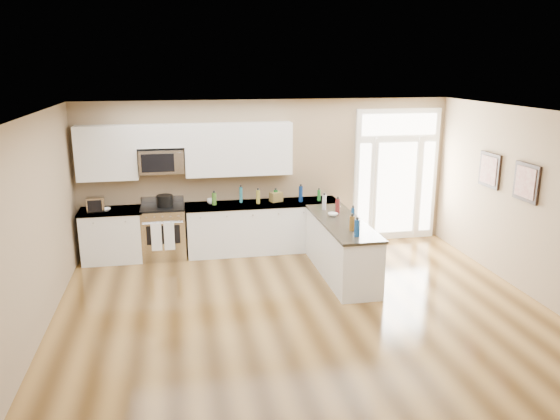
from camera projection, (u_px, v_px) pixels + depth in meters
name	position (u px, v px, depth m)	size (l,w,h in m)	color
ground	(322.00, 345.00, 6.87)	(8.00, 8.00, 0.00)	#4A3114
room_shell	(325.00, 214.00, 6.42)	(8.00, 8.00, 8.00)	#927B5D
back_cabinet_left	(113.00, 237.00, 9.73)	(1.10, 0.66, 0.94)	white
back_cabinet_right	(263.00, 228.00, 10.22)	(2.85, 0.66, 0.94)	white
peninsula_cabinet	(341.00, 250.00, 9.05)	(0.69, 2.32, 0.94)	white
upper_cabinet_left	(106.00, 153.00, 9.48)	(1.04, 0.33, 0.95)	white
upper_cabinet_right	(239.00, 149.00, 9.90)	(1.94, 0.33, 0.95)	white
upper_cabinet_short	(160.00, 136.00, 9.58)	(0.82, 0.33, 0.40)	white
microwave	(161.00, 161.00, 9.66)	(0.78, 0.41, 0.42)	silver
entry_door	(396.00, 175.00, 10.74)	(1.70, 0.10, 2.60)	white
wall_art_near	(490.00, 170.00, 9.14)	(0.05, 0.58, 0.58)	black
wall_art_far	(526.00, 182.00, 8.20)	(0.05, 0.58, 0.58)	black
kitchen_range	(164.00, 232.00, 9.88)	(0.77, 0.69, 1.08)	silver
stockpot	(165.00, 200.00, 9.75)	(0.29, 0.29, 0.22)	black
toaster_oven	(96.00, 204.00, 9.47)	(0.30, 0.23, 0.25)	silver
cardboard_box	(276.00, 197.00, 10.15)	(0.21, 0.16, 0.18)	brown
bowl_left	(105.00, 210.00, 9.52)	(0.18, 0.18, 0.04)	white
bowl_peninsula	(333.00, 215.00, 9.19)	(0.17, 0.17, 0.05)	white
cup_counter	(211.00, 201.00, 9.98)	(0.13, 0.13, 0.10)	white
counter_bottles	(302.00, 205.00, 9.44)	(2.16, 2.44, 0.29)	#19591E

